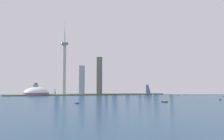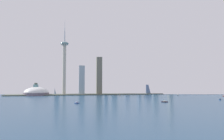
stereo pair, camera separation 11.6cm
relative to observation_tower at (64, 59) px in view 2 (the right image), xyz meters
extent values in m
plane|color=navy|center=(256.22, -501.63, -149.04)|extent=(6000.00, 6000.00, 0.00)
cube|color=#525C4D|center=(256.22, 8.96, -147.14)|extent=(980.38, 64.44, 3.80)
cylinder|color=beige|center=(0.00, 0.00, -41.06)|extent=(14.10, 14.10, 215.97)
ellipsoid|color=gray|center=(0.00, 0.00, 66.93)|extent=(33.77, 33.77, 13.67)
torus|color=beige|center=(0.00, 0.00, 62.14)|extent=(31.44, 31.44, 2.73)
cone|color=silver|center=(0.00, 0.00, 120.07)|extent=(7.05, 7.05, 92.62)
cylinder|color=slate|center=(-111.34, 15.20, -143.36)|extent=(102.48, 102.48, 11.37)
ellipsoid|color=silver|center=(-111.34, 15.20, -137.68)|extent=(97.35, 97.35, 43.96)
cube|color=slate|center=(186.25, 53.08, -87.66)|extent=(12.55, 26.68, 122.77)
cube|color=#98ABB4|center=(73.11, 3.68, -86.92)|extent=(23.84, 15.19, 124.24)
cube|color=#6D6B5B|center=(148.07, 5.73, -67.77)|extent=(23.77, 18.12, 162.53)
cube|color=#A9B0CA|center=(303.86, 113.43, -115.63)|extent=(22.89, 20.40, 66.83)
cylinder|color=#4C4C51|center=(303.86, 113.43, -67.95)|extent=(1.60, 1.60, 28.52)
cube|color=#8EACBA|center=(233.80, 91.69, -89.18)|extent=(25.90, 17.56, 119.73)
cube|color=#A0B1CA|center=(349.33, 66.53, -96.58)|extent=(12.44, 22.54, 104.92)
cube|color=#536566|center=(349.33, 66.53, -40.09)|extent=(7.46, 13.52, 8.06)
cube|color=#98AEB4|center=(441.99, 90.35, -88.49)|extent=(27.01, 15.27, 121.10)
cube|color=#585D62|center=(441.99, 90.35, -25.26)|extent=(16.21, 9.16, 5.35)
cube|color=slate|center=(368.64, 0.22, -127.71)|extent=(26.07, 23.68, 42.66)
cube|color=#5A645F|center=(368.64, 0.22, -102.53)|extent=(15.64, 14.21, 7.70)
cube|color=#B1A896|center=(478.80, 3.79, -66.43)|extent=(15.89, 24.87, 165.23)
cube|color=#636558|center=(478.80, 3.79, 20.30)|extent=(9.53, 14.92, 8.24)
cube|color=slate|center=(-118.34, 58.98, -127.05)|extent=(18.06, 27.57, 43.99)
cube|color=#536356|center=(-118.34, 58.98, -101.69)|extent=(10.83, 16.54, 6.72)
cube|color=#6F8AA1|center=(-30.97, 84.85, -83.44)|extent=(20.24, 16.84, 131.20)
cube|color=#23498D|center=(462.75, -356.00, -148.00)|extent=(10.91, 9.87, 2.08)
cube|color=#303E3B|center=(462.75, -356.00, -145.81)|extent=(5.41, 5.08, 2.32)
cylinder|color=silver|center=(462.75, -356.00, -142.31)|extent=(0.24, 0.24, 4.68)
cube|color=navy|center=(31.99, -379.31, -148.11)|extent=(12.91, 12.41, 1.86)
cube|color=#9D97B2|center=(31.99, -379.31, -145.94)|extent=(6.51, 6.36, 2.50)
cube|color=black|center=(264.95, -391.27, -147.95)|extent=(18.31, 12.56, 2.18)
cube|color=silver|center=(264.95, -391.27, -145.81)|extent=(8.70, 7.06, 2.10)
cylinder|color=silver|center=(264.95, -391.27, -142.14)|extent=(0.24, 0.24, 5.25)
cube|color=#B42919|center=(593.43, -209.23, -147.98)|extent=(10.88, 10.23, 2.12)
cube|color=#ECE8C5|center=(593.43, -209.23, -146.04)|extent=(5.39, 5.17, 1.78)
cube|color=white|center=(217.96, -82.12, -148.20)|extent=(6.69, 6.84, 1.67)
cube|color=silver|center=(217.96, -82.12, -146.43)|extent=(3.34, 3.39, 1.87)
cube|color=#152936|center=(447.65, -123.19, -148.07)|extent=(4.06, 7.36, 1.94)
cube|color=#A4A6A8|center=(447.65, -123.19, -145.77)|extent=(2.36, 3.40, 2.68)
cylinder|color=silver|center=(264.87, 27.10, 19.57)|extent=(15.18, 30.84, 3.57)
sphere|color=silver|center=(270.80, 41.86, 19.57)|extent=(3.57, 3.57, 3.57)
cube|color=silver|center=(264.87, 27.10, 21.18)|extent=(28.97, 14.23, 0.50)
cube|color=silver|center=(259.88, 14.71, 20.11)|extent=(10.57, 6.05, 0.40)
cube|color=#2D333D|center=(259.88, 14.71, 23.86)|extent=(1.33, 2.34, 5.00)
camera|label=1|loc=(-1.25, -957.64, -94.83)|focal=36.16mm
camera|label=2|loc=(-1.14, -957.66, -94.83)|focal=36.16mm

